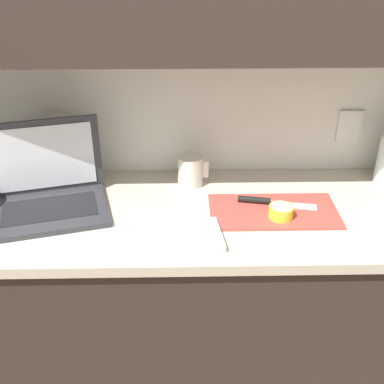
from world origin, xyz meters
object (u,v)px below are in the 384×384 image
(laptop, at_px, (47,189))
(cutting_board, at_px, (274,211))
(lemon_half_cut, at_px, (281,212))
(measuring_cup, at_px, (191,171))
(knife, at_px, (263,201))

(laptop, relative_size, cutting_board, 1.02)
(lemon_half_cut, distance_m, measuring_cup, 0.38)
(cutting_board, height_order, measuring_cup, measuring_cup)
(cutting_board, distance_m, measuring_cup, 0.34)
(cutting_board, bearing_deg, measuring_cup, 143.66)
(cutting_board, distance_m, lemon_half_cut, 0.05)
(cutting_board, bearing_deg, knife, 122.37)
(laptop, bearing_deg, measuring_cup, 2.58)
(cutting_board, xyz_separation_m, lemon_half_cut, (0.01, -0.04, 0.02))
(lemon_half_cut, relative_size, measuring_cup, 0.70)
(knife, distance_m, lemon_half_cut, 0.10)
(cutting_board, xyz_separation_m, measuring_cup, (-0.27, 0.20, 0.05))
(lemon_half_cut, xyz_separation_m, measuring_cup, (-0.29, 0.24, 0.03))
(laptop, distance_m, lemon_half_cut, 0.77)
(cutting_board, relative_size, knife, 1.60)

